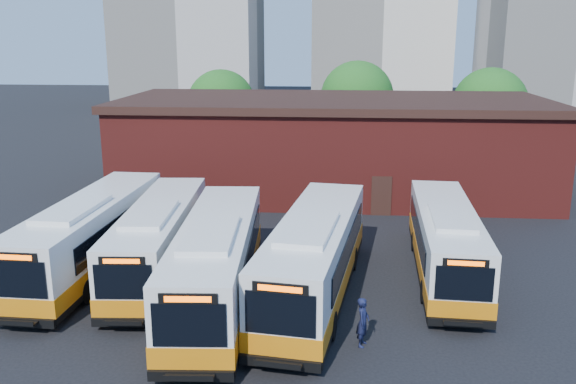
# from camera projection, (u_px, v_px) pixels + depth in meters

# --- Properties ---
(ground) EXTENTS (220.00, 220.00, 0.00)m
(ground) POSITION_uv_depth(u_px,v_px,m) (326.00, 317.00, 23.37)
(ground) COLOR black
(bus_farwest) EXTENTS (3.06, 12.88, 3.48)m
(bus_farwest) POSITION_uv_depth(u_px,v_px,m) (91.00, 238.00, 27.60)
(bus_farwest) COLOR silver
(bus_farwest) RESTS_ON ground
(bus_west) EXTENTS (3.28, 12.21, 3.29)m
(bus_west) POSITION_uv_depth(u_px,v_px,m) (160.00, 242.00, 27.37)
(bus_west) COLOR silver
(bus_west) RESTS_ON ground
(bus_midwest) EXTENTS (3.47, 13.07, 3.52)m
(bus_midwest) POSITION_uv_depth(u_px,v_px,m) (217.00, 266.00, 24.23)
(bus_midwest) COLOR silver
(bus_midwest) RESTS_ON ground
(bus_mideast) EXTENTS (4.34, 13.17, 3.54)m
(bus_mideast) POSITION_uv_depth(u_px,v_px,m) (315.00, 260.00, 24.83)
(bus_mideast) COLOR silver
(bus_mideast) RESTS_ON ground
(bus_east) EXTENTS (3.05, 11.91, 3.22)m
(bus_east) POSITION_uv_depth(u_px,v_px,m) (445.00, 244.00, 27.16)
(bus_east) COLOR silver
(bus_east) RESTS_ON ground
(transit_worker) EXTENTS (0.58, 0.73, 1.77)m
(transit_worker) POSITION_uv_depth(u_px,v_px,m) (363.00, 322.00, 21.02)
(transit_worker) COLOR #121634
(transit_worker) RESTS_ON ground
(depot_building) EXTENTS (28.60, 12.60, 6.40)m
(depot_building) POSITION_uv_depth(u_px,v_px,m) (333.00, 144.00, 41.87)
(depot_building) COLOR maroon
(depot_building) RESTS_ON ground
(tree_west) EXTENTS (6.00, 6.00, 7.65)m
(tree_west) POSITION_uv_depth(u_px,v_px,m) (221.00, 104.00, 53.90)
(tree_west) COLOR #382314
(tree_west) RESTS_ON ground
(tree_mid) EXTENTS (6.56, 6.56, 8.36)m
(tree_mid) POSITION_uv_depth(u_px,v_px,m) (357.00, 98.00, 54.77)
(tree_mid) COLOR #382314
(tree_mid) RESTS_ON ground
(tree_east) EXTENTS (6.24, 6.24, 7.96)m
(tree_east) POSITION_uv_depth(u_px,v_px,m) (490.00, 105.00, 51.06)
(tree_east) COLOR #382314
(tree_east) RESTS_ON ground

